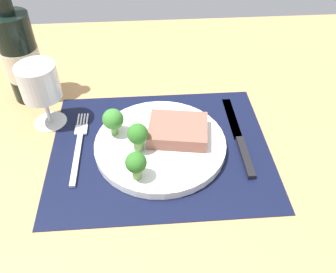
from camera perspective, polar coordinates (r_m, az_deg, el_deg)
ground_plane at (r=67.52cm, az=-1.23°, el=-2.86°), size 140.00×110.00×3.00cm
placemat at (r=66.34cm, az=-1.25°, el=-1.87°), size 40.92×33.15×0.30cm
plate at (r=65.67cm, az=-1.26°, el=-1.28°), size 24.45×24.45×1.60cm
steak at (r=65.36cm, az=1.63°, el=1.00°), size 12.03×10.20×2.64cm
broccoli_front_edge at (r=56.88cm, az=-5.22°, el=-4.40°), size 3.54×3.54×5.40cm
broccoli_near_fork at (r=65.21cm, az=-8.92°, el=2.71°), size 3.93×3.93×5.51cm
broccoli_center at (r=61.47cm, az=-4.94°, el=0.22°), size 3.74×3.74×5.65cm
fork at (r=68.36cm, az=-14.31°, el=-1.41°), size 2.40×19.20×0.50cm
knife at (r=68.60cm, az=11.60°, el=-0.58°), size 1.80×23.00×0.80cm
wine_bottle at (r=79.72cm, az=-22.84°, el=11.99°), size 7.58×7.58×28.07cm
wine_glass at (r=70.64cm, az=-20.09°, el=7.80°), size 7.41×7.41×13.31cm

